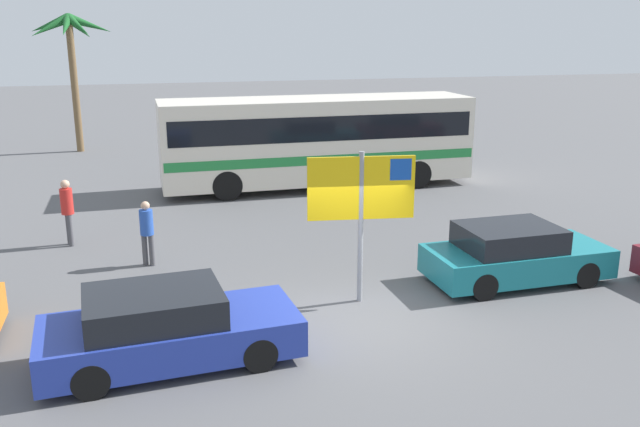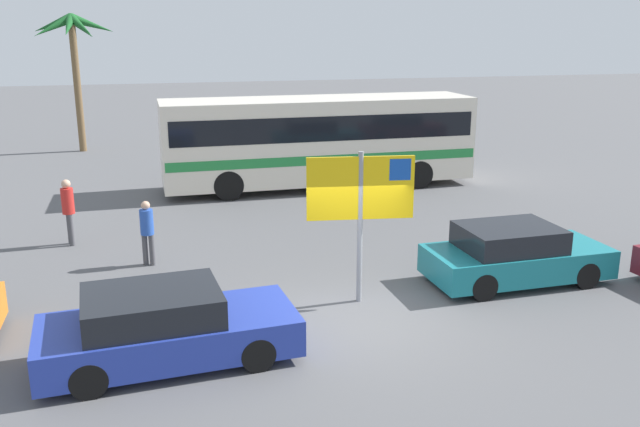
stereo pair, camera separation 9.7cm
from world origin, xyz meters
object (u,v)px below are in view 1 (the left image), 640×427
Objects in this scene: bus_front_coach at (317,138)px; ferry_sign at (363,194)px; car_teal at (515,255)px; car_blue at (167,328)px; pedestrian_crossing_lot at (147,228)px; pedestrian_by_bus at (67,207)px.

bus_front_coach is 3.42× the size of ferry_sign.
car_teal and car_blue have the same top height.
pedestrian_crossing_lot is at bearing -130.89° from bus_front_coach.
ferry_sign is 0.78× the size of car_teal.
pedestrian_crossing_lot reaches higher than car_teal.
bus_front_coach is 9.36m from pedestrian_crossing_lot.
bus_front_coach is 2.66× the size of car_teal.
bus_front_coach is at bearing 14.90° from pedestrian_by_bus.
car_teal is at bearing 9.73° from car_blue.
car_teal is 2.32× the size of pedestrian_by_bus.
car_teal is at bearing -85.22° from pedestrian_crossing_lot.
pedestrian_by_bus is (-2.15, 7.32, 0.41)m from car_blue.
ferry_sign is 0.72× the size of car_blue.
pedestrian_crossing_lot is at bearing 156.60° from car_teal.
car_blue is (-7.79, -1.89, 0.00)m from car_teal.
car_blue is 7.64m from pedestrian_by_bus.
bus_front_coach reaches higher than pedestrian_by_bus.
ferry_sign is 5.68m from pedestrian_crossing_lot.
ferry_sign reaches higher than car_teal.
bus_front_coach is 10.67m from ferry_sign.
car_blue is at bearing -150.83° from pedestrian_crossing_lot.
bus_front_coach reaches higher than car_blue.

